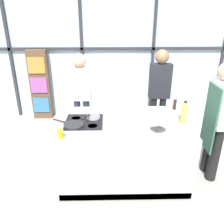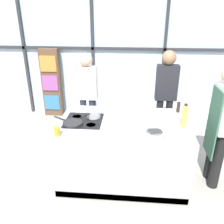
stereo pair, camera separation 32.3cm
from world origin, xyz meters
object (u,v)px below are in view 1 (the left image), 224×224
Objects in this scene: pepper_grinder at (175,104)px; frying_pan at (73,125)px; spectator_far_left at (81,92)px; juice_glass_near at (61,134)px; chef at (218,116)px; saucepan at (93,114)px; mixing_bowl at (157,131)px; oil_bottle at (184,113)px; spectator_center_left at (159,90)px; white_plate at (148,115)px.

frying_pan is at bearing -160.45° from pepper_grinder.
spectator_far_left is 1.51m from juice_glass_near.
chef reaches higher than saucepan.
frying_pan is 1.72× the size of mixing_bowl.
saucepan is 1.25m from oil_bottle.
oil_bottle is 2.88× the size of juice_glass_near.
spectator_center_left reaches higher than saucepan.
spectator_center_left is at bearing 94.93° from oil_bottle.
spectator_center_left is at bearing 40.27° from frying_pan.
spectator_center_left is at bearing 77.66° from mixing_bowl.
frying_pan is (-1.39, -1.18, -0.09)m from spectator_center_left.
white_plate is at bearing 76.42° from chef.
frying_pan is 1.33× the size of saucepan.
pepper_grinder reaches higher than white_plate.
chef is 1.01× the size of spectator_center_left.
frying_pan is 1.50m from oil_bottle.
oil_bottle reaches higher than pepper_grinder.
spectator_far_left is 5.06× the size of oil_bottle.
white_plate is at bearing -153.88° from pepper_grinder.
saucepan reaches higher than frying_pan.
spectator_far_left is 1.40m from spectator_center_left.
pepper_grinder is at bearing 13.12° from saucepan.
saucepan is 0.80m from white_plate.
juice_glass_near is at bearing -151.92° from pepper_grinder.
juice_glass_near reaches higher than white_plate.
pepper_grinder is 1.68× the size of juice_glass_near.
juice_glass_near is (-1.50, -1.50, -0.05)m from spectator_center_left.
chef is 0.50m from oil_bottle.
spectator_center_left is 0.93m from white_plate.
juice_glass_near is (-0.36, -0.57, -0.00)m from saucepan.
oil_bottle is at bearing 1.83° from frying_pan.
mixing_bowl is at bearing 127.46° from spectator_far_left.
mixing_bowl is at bearing -144.56° from oil_bottle.
oil_bottle reaches higher than mixing_bowl.
spectator_far_left is 0.97m from saucepan.
white_plate is 1.31× the size of pepper_grinder.
chef reaches higher than frying_pan.
white_plate is at bearing 28.81° from juice_glass_near.
oil_bottle is at bearing 94.87° from chef.
juice_glass_near is at bearing 101.21° from chef.
spectator_center_left is 6.89× the size of white_plate.
white_plate is 0.76× the size of oil_bottle.
spectator_far_left is 1.18m from frying_pan.
frying_pan is at bearing 71.76° from juice_glass_near.
saucepan is (-1.73, 0.15, -0.02)m from chef.
spectator_far_left is 6.64× the size of white_plate.
spectator_far_left reaches higher than saucepan.
spectator_far_left is at bearing 61.34° from chef.
spectator_far_left reaches higher than oil_bottle.
white_plate is (0.80, 0.07, -0.05)m from saucepan.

